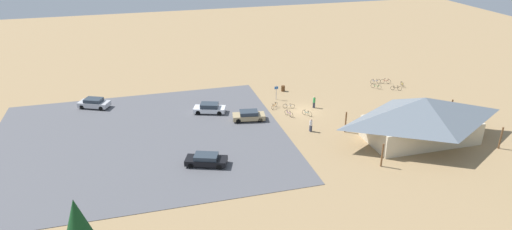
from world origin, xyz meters
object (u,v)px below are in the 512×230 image
at_px(bicycle_red_near_porch, 386,81).
at_px(bicycle_green_yard_left, 376,86).
at_px(car_tan_front_row, 249,116).
at_px(bicycle_orange_yard_front, 275,106).
at_px(visitor_crossing_yard, 311,125).
at_px(bicycle_yellow_edge_south, 402,84).
at_px(bicycle_black_back_row, 396,88).
at_px(lot_sign, 276,91).
at_px(bicycle_teal_trailside, 307,113).
at_px(bicycle_purple_yard_right, 289,114).
at_px(car_white_by_curb, 210,108).
at_px(car_black_end_stall, 206,160).
at_px(bike_pavilion, 423,116).
at_px(visitor_near_lot, 314,102).
at_px(pine_center, 78,227).
at_px(bicycle_blue_mid_cluster, 376,81).
at_px(bicycle_white_front_row, 289,106).
at_px(car_silver_aisle_side, 94,103).
at_px(trash_bin, 283,88).

relative_size(bicycle_red_near_porch, bicycle_green_yard_left, 1.17).
bearing_deg(car_tan_front_row, bicycle_red_near_porch, -162.19).
height_order(bicycle_orange_yard_front, visitor_crossing_yard, visitor_crossing_yard).
bearing_deg(bicycle_yellow_edge_south, bicycle_black_back_row, 35.45).
relative_size(lot_sign, bicycle_teal_trailside, 1.62).
distance_m(bicycle_purple_yard_right, car_white_by_curb, 11.10).
xyz_separation_m(bicycle_green_yard_left, car_black_end_stall, (30.34, 16.81, 0.34)).
height_order(bike_pavilion, visitor_crossing_yard, bike_pavilion).
xyz_separation_m(lot_sign, visitor_near_lot, (-4.28, 4.44, -0.48)).
bearing_deg(pine_center, bicycle_blue_mid_cluster, -142.10).
xyz_separation_m(bicycle_yellow_edge_south, bicycle_white_front_row, (20.78, 3.75, 0.01)).
height_order(bicycle_orange_yard_front, visitor_near_lot, visitor_near_lot).
bearing_deg(bike_pavilion, bicycle_red_near_porch, -109.21).
relative_size(bicycle_green_yard_left, visitor_crossing_yard, 0.81).
bearing_deg(bicycle_blue_mid_cluster, car_silver_aisle_side, -1.99).
distance_m(bike_pavilion, bicycle_white_front_row, 18.57).
bearing_deg(bicycle_teal_trailside, bike_pavilion, 134.81).
bearing_deg(bike_pavilion, bicycle_white_front_row, -48.58).
bearing_deg(bicycle_red_near_porch, trash_bin, -3.84).
xyz_separation_m(bicycle_green_yard_left, bicycle_blue_mid_cluster, (-1.12, -2.17, 0.01)).
relative_size(trash_bin, pine_center, 0.12).
relative_size(bicycle_green_yard_left, bicycle_blue_mid_cluster, 0.80).
height_order(car_silver_aisle_side, car_tan_front_row, car_silver_aisle_side).
height_order(bicycle_purple_yard_right, car_tan_front_row, car_tan_front_row).
distance_m(bicycle_purple_yard_right, bicycle_white_front_row, 2.82).
distance_m(bicycle_red_near_porch, car_silver_aisle_side, 45.88).
bearing_deg(visitor_near_lot, car_white_by_curb, -8.17).
bearing_deg(car_tan_front_row, car_white_by_curb, -39.90).
relative_size(trash_bin, car_white_by_curb, 0.19).
height_order(bicycle_blue_mid_cluster, bicycle_teal_trailside, bicycle_blue_mid_cluster).
relative_size(bicycle_purple_yard_right, visitor_crossing_yard, 0.95).
distance_m(bicycle_purple_yard_right, bicycle_teal_trailside, 2.53).
distance_m(lot_sign, bicycle_blue_mid_cluster, 18.23).
xyz_separation_m(lot_sign, car_black_end_stall, (13.43, 16.54, -0.71)).
height_order(pine_center, bicycle_green_yard_left, pine_center).
relative_size(bicycle_orange_yard_front, car_silver_aisle_side, 0.29).
bearing_deg(bicycle_blue_mid_cluster, bicycle_black_back_row, 112.91).
xyz_separation_m(car_white_by_curb, visitor_crossing_yard, (-11.42, 9.30, 0.17)).
bearing_deg(bicycle_orange_yard_front, car_white_by_curb, -4.70).
distance_m(bicycle_blue_mid_cluster, car_black_end_stall, 36.75).
height_order(car_tan_front_row, visitor_crossing_yard, visitor_crossing_yard).
bearing_deg(visitor_crossing_yard, car_tan_front_row, -38.61).
height_order(bicycle_green_yard_left, car_silver_aisle_side, car_silver_aisle_side).
xyz_separation_m(trash_bin, car_silver_aisle_side, (28.36, -0.81, 0.30)).
height_order(bicycle_blue_mid_cluster, car_tan_front_row, car_tan_front_row).
bearing_deg(bike_pavilion, visitor_near_lot, -56.47).
bearing_deg(visitor_near_lot, trash_bin, -74.44).
distance_m(bicycle_yellow_edge_south, car_silver_aisle_side, 47.88).
height_order(trash_bin, bicycle_green_yard_left, trash_bin).
bearing_deg(car_white_by_curb, car_silver_aisle_side, -21.89).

